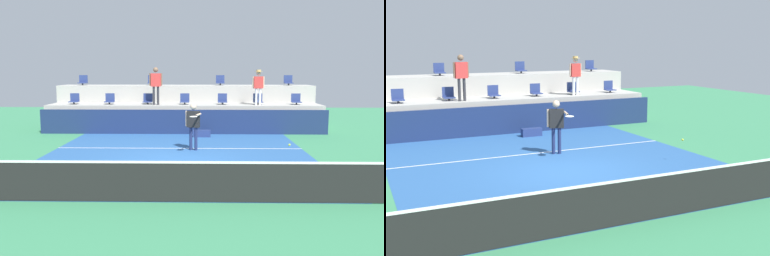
% 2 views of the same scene
% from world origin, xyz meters
% --- Properties ---
extents(ground_plane, '(40.00, 40.00, 0.00)m').
position_xyz_m(ground_plane, '(0.00, 0.00, 0.00)').
color(ground_plane, '#388456').
extents(court_inner_paint, '(9.00, 10.00, 0.01)m').
position_xyz_m(court_inner_paint, '(0.00, 1.00, 0.00)').
color(court_inner_paint, '#285693').
rests_on(court_inner_paint, ground_plane).
extents(court_service_line, '(9.00, 0.06, 0.00)m').
position_xyz_m(court_service_line, '(0.00, 2.40, 0.01)').
color(court_service_line, white).
rests_on(court_service_line, ground_plane).
extents(tennis_net, '(10.48, 0.08, 1.07)m').
position_xyz_m(tennis_net, '(0.00, -4.00, 0.50)').
color(tennis_net, black).
rests_on(tennis_net, ground_plane).
extents(sponsor_backboard, '(13.00, 0.16, 1.10)m').
position_xyz_m(sponsor_backboard, '(0.00, 6.00, 0.55)').
color(sponsor_backboard, navy).
rests_on(sponsor_backboard, ground_plane).
extents(seating_tier_lower, '(13.00, 1.80, 1.25)m').
position_xyz_m(seating_tier_lower, '(0.00, 7.30, 0.62)').
color(seating_tier_lower, '#ADAAA3').
rests_on(seating_tier_lower, ground_plane).
extents(seating_tier_upper, '(13.00, 1.80, 2.10)m').
position_xyz_m(seating_tier_upper, '(0.00, 9.10, 1.05)').
color(seating_tier_upper, '#ADAAA3').
rests_on(seating_tier_upper, ground_plane).
extents(stadium_chair_lower_far_left, '(0.44, 0.40, 0.52)m').
position_xyz_m(stadium_chair_lower_far_left, '(-5.31, 7.23, 1.46)').
color(stadium_chair_lower_far_left, '#2D2D33').
rests_on(stadium_chair_lower_far_left, seating_tier_lower).
extents(stadium_chair_lower_left, '(0.44, 0.40, 0.52)m').
position_xyz_m(stadium_chair_lower_left, '(-3.60, 7.23, 1.46)').
color(stadium_chair_lower_left, '#2D2D33').
rests_on(stadium_chair_lower_left, seating_tier_lower).
extents(stadium_chair_lower_mid_left, '(0.44, 0.40, 0.52)m').
position_xyz_m(stadium_chair_lower_mid_left, '(-1.76, 7.23, 1.46)').
color(stadium_chair_lower_mid_left, '#2D2D33').
rests_on(stadium_chair_lower_mid_left, seating_tier_lower).
extents(stadium_chair_lower_center, '(0.44, 0.40, 0.52)m').
position_xyz_m(stadium_chair_lower_center, '(0.01, 7.23, 1.46)').
color(stadium_chair_lower_center, '#2D2D33').
rests_on(stadium_chair_lower_center, seating_tier_lower).
extents(stadium_chair_lower_mid_right, '(0.44, 0.40, 0.52)m').
position_xyz_m(stadium_chair_lower_mid_right, '(1.82, 7.23, 1.46)').
color(stadium_chair_lower_mid_right, '#2D2D33').
rests_on(stadium_chair_lower_mid_right, seating_tier_lower).
extents(stadium_chair_lower_right, '(0.44, 0.40, 0.52)m').
position_xyz_m(stadium_chair_lower_right, '(3.51, 7.23, 1.46)').
color(stadium_chair_lower_right, '#2D2D33').
rests_on(stadium_chair_lower_right, seating_tier_lower).
extents(stadium_chair_lower_far_right, '(0.44, 0.40, 0.52)m').
position_xyz_m(stadium_chair_lower_far_right, '(5.32, 7.23, 1.46)').
color(stadium_chair_lower_far_right, '#2D2D33').
rests_on(stadium_chair_lower_far_right, seating_tier_lower).
extents(stadium_chair_upper_far_left, '(0.44, 0.40, 0.52)m').
position_xyz_m(stadium_chair_upper_far_left, '(-5.37, 9.03, 2.31)').
color(stadium_chair_upper_far_left, '#2D2D33').
rests_on(stadium_chair_upper_far_left, seating_tier_upper).
extents(stadium_chair_upper_left, '(0.44, 0.40, 0.52)m').
position_xyz_m(stadium_chair_upper_left, '(-1.75, 9.03, 2.31)').
color(stadium_chair_upper_left, '#2D2D33').
rests_on(stadium_chair_upper_left, seating_tier_upper).
extents(stadium_chair_upper_right, '(0.44, 0.40, 0.52)m').
position_xyz_m(stadium_chair_upper_right, '(1.78, 9.03, 2.31)').
color(stadium_chair_upper_right, '#2D2D33').
rests_on(stadium_chair_upper_right, seating_tier_upper).
extents(stadium_chair_upper_far_right, '(0.44, 0.40, 0.52)m').
position_xyz_m(stadium_chair_upper_far_right, '(5.29, 9.03, 2.31)').
color(stadium_chair_upper_far_right, '#2D2D33').
rests_on(stadium_chair_upper_far_right, seating_tier_upper).
extents(tennis_player, '(0.58, 1.28, 1.69)m').
position_xyz_m(tennis_player, '(0.53, 2.04, 1.04)').
color(tennis_player, navy).
rests_on(tennis_player, ground_plane).
extents(spectator_leaning_on_rail, '(0.61, 0.26, 1.76)m').
position_xyz_m(spectator_leaning_on_rail, '(-1.32, 6.85, 2.32)').
color(spectator_leaning_on_rail, '#2D2D33').
rests_on(spectator_leaning_on_rail, seating_tier_lower).
extents(spectator_with_hat, '(0.57, 0.40, 1.65)m').
position_xyz_m(spectator_with_hat, '(3.46, 6.85, 2.25)').
color(spectator_with_hat, white).
rests_on(spectator_with_hat, seating_tier_lower).
extents(tennis_ball, '(0.07, 0.07, 0.07)m').
position_xyz_m(tennis_ball, '(3.44, -0.47, 0.66)').
color(tennis_ball, '#CCE033').
extents(equipment_bag, '(0.76, 0.28, 0.30)m').
position_xyz_m(equipment_bag, '(0.83, 5.14, 0.15)').
color(equipment_bag, navy).
rests_on(equipment_bag, ground_plane).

